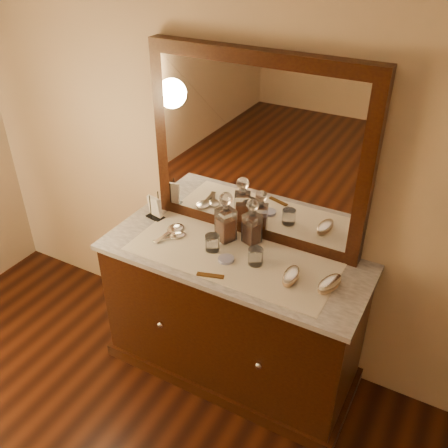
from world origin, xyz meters
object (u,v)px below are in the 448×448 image
at_px(pin_dish, 226,259).
at_px(hand_mirror_inner, 175,236).
at_px(hand_mirror_outer, 173,230).
at_px(brush_near, 291,276).
at_px(decanter_right, 252,226).
at_px(brush_far, 330,284).
at_px(mirror_frame, 257,151).
at_px(comb, 210,275).
at_px(dresser_cabinet, 232,317).
at_px(napkin_rack, 155,208).
at_px(decanter_left, 226,222).

height_order(pin_dish, hand_mirror_inner, hand_mirror_inner).
bearing_deg(hand_mirror_outer, brush_near, -6.26).
relative_size(decanter_right, brush_far, 1.48).
height_order(mirror_frame, comb, mirror_frame).
bearing_deg(decanter_right, brush_near, -32.73).
height_order(hand_mirror_outer, hand_mirror_inner, hand_mirror_outer).
height_order(decanter_right, hand_mirror_outer, decanter_right).
bearing_deg(dresser_cabinet, comb, -93.73).
xyz_separation_m(mirror_frame, hand_mirror_outer, (-0.40, -0.21, -0.49)).
relative_size(hand_mirror_outer, hand_mirror_inner, 1.25).
bearing_deg(decanter_right, pin_dish, -100.47).
distance_m(pin_dish, decanter_right, 0.24).
bearing_deg(decanter_right, napkin_rack, -176.21).
xyz_separation_m(pin_dish, decanter_right, (0.04, 0.22, 0.10)).
bearing_deg(hand_mirror_inner, brush_near, -3.01).
distance_m(dresser_cabinet, decanter_right, 0.57).
height_order(decanter_left, brush_near, decanter_left).
relative_size(dresser_cabinet, brush_far, 7.76).
xyz_separation_m(mirror_frame, comb, (-0.01, -0.46, -0.49)).
distance_m(dresser_cabinet, pin_dish, 0.46).
bearing_deg(pin_dish, brush_near, 2.54).
bearing_deg(mirror_frame, decanter_right, -70.86).
xyz_separation_m(dresser_cabinet, decanter_left, (-0.10, 0.11, 0.56)).
bearing_deg(mirror_frame, brush_far, -26.27).
bearing_deg(decanter_left, decanter_right, 18.63).
xyz_separation_m(brush_near, hand_mirror_outer, (-0.74, 0.08, -0.01)).
distance_m(comb, napkin_rack, 0.65).
distance_m(pin_dish, brush_far, 0.54).
bearing_deg(pin_dish, hand_mirror_outer, 166.08).
bearing_deg(pin_dish, napkin_rack, 162.88).
height_order(comb, decanter_right, decanter_right).
distance_m(mirror_frame, brush_near, 0.66).
distance_m(decanter_right, brush_far, 0.53).
relative_size(napkin_rack, decanter_right, 0.60).
height_order(brush_far, hand_mirror_inner, brush_far).
distance_m(decanter_right, brush_near, 0.38).
bearing_deg(brush_far, comb, -159.94).
xyz_separation_m(mirror_frame, pin_dish, (-0.01, -0.31, -0.49)).
height_order(comb, hand_mirror_outer, hand_mirror_outer).
height_order(comb, hand_mirror_inner, hand_mirror_inner).
relative_size(comb, brush_near, 0.83).
distance_m(decanter_left, hand_mirror_outer, 0.32).
xyz_separation_m(dresser_cabinet, mirror_frame, (0.00, 0.25, 0.94)).
xyz_separation_m(mirror_frame, brush_near, (0.34, -0.29, -0.47)).
bearing_deg(brush_near, hand_mirror_inner, 176.99).
bearing_deg(dresser_cabinet, brush_near, -8.00).
xyz_separation_m(brush_far, hand_mirror_inner, (-0.89, 0.00, -0.02)).
distance_m(mirror_frame, brush_far, 0.76).
bearing_deg(decanter_right, hand_mirror_inner, -157.34).
bearing_deg(decanter_left, hand_mirror_inner, -155.31).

